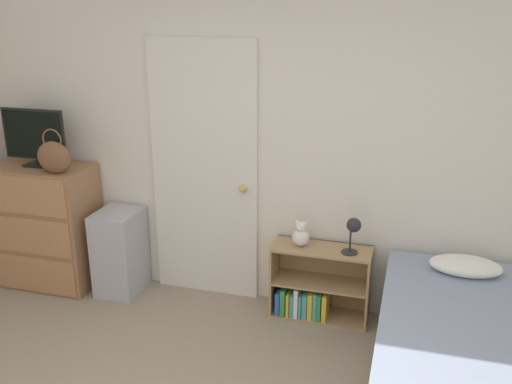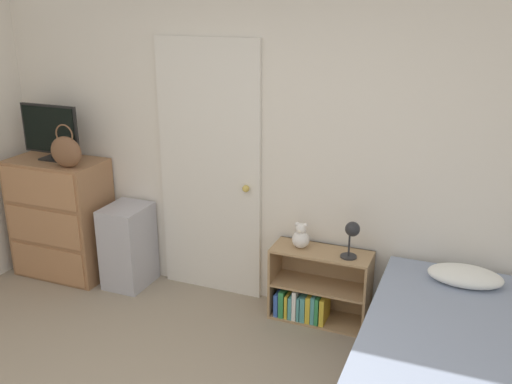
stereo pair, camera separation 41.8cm
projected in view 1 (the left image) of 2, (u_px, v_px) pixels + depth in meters
The scene contains 10 objects.
wall_back at pixel (269, 147), 4.34m from camera, with size 10.00×0.06×2.55m.
door_closed at pixel (204, 173), 4.51m from camera, with size 0.87×0.09×2.08m.
dresser at pixel (47, 226), 4.82m from camera, with size 0.82×0.47×1.05m.
tv at pixel (34, 136), 4.59m from camera, with size 0.56×0.16×0.47m.
handbag at pixel (54, 157), 4.42m from camera, with size 0.29×0.13×0.36m.
storage_bin at pixel (120, 252), 4.73m from camera, with size 0.34×0.41×0.71m.
bookshelf at pixel (314, 289), 4.40m from camera, with size 0.75×0.29×0.58m.
teddy_bear at pixel (301, 235), 4.28m from camera, with size 0.13×0.13×0.20m.
desk_lamp at pixel (353, 229), 4.11m from camera, with size 0.13×0.13×0.28m.
bed at pixel (465, 364), 3.40m from camera, with size 1.07×1.86×0.68m.
Camera 1 is at (1.07, -1.81, 2.37)m, focal length 40.00 mm.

